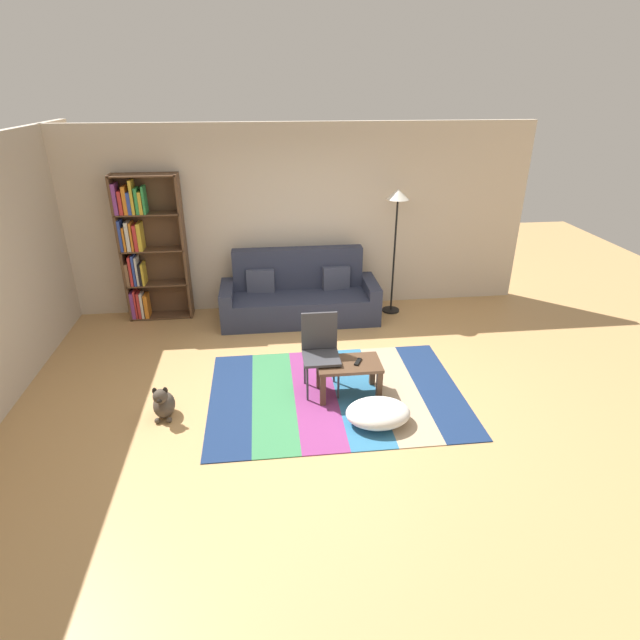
{
  "coord_description": "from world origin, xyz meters",
  "views": [
    {
      "loc": [
        -0.57,
        -4.82,
        3.18
      ],
      "look_at": [
        0.05,
        0.52,
        0.65
      ],
      "focal_mm": 28.42,
      "sensor_mm": 36.0,
      "label": 1
    }
  ],
  "objects_px": {
    "coffee_table": "(349,369)",
    "couch": "(299,296)",
    "folding_chair": "(320,346)",
    "bookshelf": "(145,248)",
    "standing_lamp": "(397,211)",
    "tv_remote": "(358,362)",
    "pouf": "(378,413)",
    "dog": "(164,404)"
  },
  "relations": [
    {
      "from": "coffee_table",
      "to": "couch",
      "type": "bearing_deg",
      "value": 100.06
    },
    {
      "from": "coffee_table",
      "to": "folding_chair",
      "type": "relative_size",
      "value": 0.77
    },
    {
      "from": "bookshelf",
      "to": "folding_chair",
      "type": "relative_size",
      "value": 2.31
    },
    {
      "from": "coffee_table",
      "to": "standing_lamp",
      "type": "xyz_separation_m",
      "value": [
        1.03,
        2.19,
        1.21
      ]
    },
    {
      "from": "folding_chair",
      "to": "tv_remote",
      "type": "bearing_deg",
      "value": 14.82
    },
    {
      "from": "pouf",
      "to": "folding_chair",
      "type": "bearing_deg",
      "value": 124.32
    },
    {
      "from": "pouf",
      "to": "tv_remote",
      "type": "height_order",
      "value": "tv_remote"
    },
    {
      "from": "couch",
      "to": "standing_lamp",
      "type": "relative_size",
      "value": 1.23
    },
    {
      "from": "dog",
      "to": "standing_lamp",
      "type": "height_order",
      "value": "standing_lamp"
    },
    {
      "from": "tv_remote",
      "to": "pouf",
      "type": "bearing_deg",
      "value": -50.6
    },
    {
      "from": "coffee_table",
      "to": "standing_lamp",
      "type": "height_order",
      "value": "standing_lamp"
    },
    {
      "from": "pouf",
      "to": "dog",
      "type": "distance_m",
      "value": 2.22
    },
    {
      "from": "couch",
      "to": "folding_chair",
      "type": "relative_size",
      "value": 2.51
    },
    {
      "from": "bookshelf",
      "to": "folding_chair",
      "type": "distance_m",
      "value": 3.2
    },
    {
      "from": "dog",
      "to": "standing_lamp",
      "type": "distance_m",
      "value": 4.08
    },
    {
      "from": "coffee_table",
      "to": "tv_remote",
      "type": "bearing_deg",
      "value": -7.24
    },
    {
      "from": "bookshelf",
      "to": "tv_remote",
      "type": "xyz_separation_m",
      "value": [
        2.63,
        -2.41,
        -0.64
      ]
    },
    {
      "from": "dog",
      "to": "standing_lamp",
      "type": "bearing_deg",
      "value": 38.41
    },
    {
      "from": "coffee_table",
      "to": "folding_chair",
      "type": "bearing_deg",
      "value": 148.49
    },
    {
      "from": "pouf",
      "to": "standing_lamp",
      "type": "distance_m",
      "value": 3.2
    },
    {
      "from": "pouf",
      "to": "standing_lamp",
      "type": "height_order",
      "value": "standing_lamp"
    },
    {
      "from": "dog",
      "to": "pouf",
      "type": "bearing_deg",
      "value": -9.68
    },
    {
      "from": "couch",
      "to": "bookshelf",
      "type": "bearing_deg",
      "value": 172.49
    },
    {
      "from": "couch",
      "to": "pouf",
      "type": "bearing_deg",
      "value": -77.62
    },
    {
      "from": "coffee_table",
      "to": "standing_lamp",
      "type": "relative_size",
      "value": 0.38
    },
    {
      "from": "bookshelf",
      "to": "standing_lamp",
      "type": "bearing_deg",
      "value": -3.33
    },
    {
      "from": "tv_remote",
      "to": "coffee_table",
      "type": "bearing_deg",
      "value": -159.7
    },
    {
      "from": "tv_remote",
      "to": "folding_chair",
      "type": "bearing_deg",
      "value": -178.69
    },
    {
      "from": "standing_lamp",
      "to": "couch",
      "type": "bearing_deg",
      "value": -176.87
    },
    {
      "from": "coffee_table",
      "to": "folding_chair",
      "type": "distance_m",
      "value": 0.4
    },
    {
      "from": "couch",
      "to": "pouf",
      "type": "distance_m",
      "value": 2.75
    },
    {
      "from": "pouf",
      "to": "tv_remote",
      "type": "xyz_separation_m",
      "value": [
        -0.12,
        0.55,
        0.29
      ]
    },
    {
      "from": "bookshelf",
      "to": "dog",
      "type": "bearing_deg",
      "value": -77.87
    },
    {
      "from": "coffee_table",
      "to": "dog",
      "type": "distance_m",
      "value": 1.99
    },
    {
      "from": "bookshelf",
      "to": "dog",
      "type": "height_order",
      "value": "bookshelf"
    },
    {
      "from": "dog",
      "to": "tv_remote",
      "type": "relative_size",
      "value": 2.65
    },
    {
      "from": "couch",
      "to": "tv_remote",
      "type": "relative_size",
      "value": 15.07
    },
    {
      "from": "pouf",
      "to": "dog",
      "type": "bearing_deg",
      "value": 170.32
    },
    {
      "from": "coffee_table",
      "to": "pouf",
      "type": "bearing_deg",
      "value": -69.29
    },
    {
      "from": "tv_remote",
      "to": "folding_chair",
      "type": "xyz_separation_m",
      "value": [
        -0.39,
        0.19,
        0.11
      ]
    },
    {
      "from": "bookshelf",
      "to": "coffee_table",
      "type": "bearing_deg",
      "value": -43.48
    },
    {
      "from": "couch",
      "to": "dog",
      "type": "bearing_deg",
      "value": -124.76
    }
  ]
}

